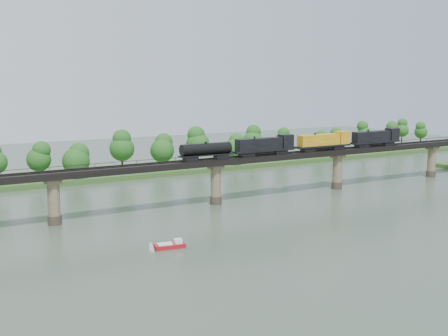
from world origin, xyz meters
TOP-DOWN VIEW (x-y plane):
  - ground at (0.00, 0.00)m, footprint 400.00×400.00m
  - far_bank at (0.00, 85.00)m, footprint 300.00×24.00m
  - bridge at (0.00, 30.00)m, footprint 236.00×30.00m
  - bridge_superstructure at (0.00, 30.00)m, footprint 220.00×4.90m
  - far_treeline at (-8.21, 80.52)m, footprint 289.06×17.54m
  - freight_train at (27.88, 30.00)m, footprint 73.36×2.86m
  - motorboat at (-25.94, 1.61)m, footprint 6.00×2.98m

SIDE VIEW (x-z plane):
  - ground at x=0.00m, z-range 0.00..0.00m
  - motorboat at x=-25.94m, z-range -0.25..1.35m
  - far_bank at x=0.00m, z-range 0.00..1.60m
  - bridge at x=0.00m, z-range -0.29..11.21m
  - far_treeline at x=-8.21m, z-range 2.03..15.63m
  - bridge_superstructure at x=0.00m, z-range 11.42..12.17m
  - freight_train at x=27.88m, z-range 11.39..16.44m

